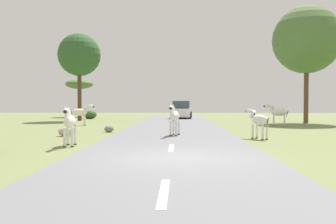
# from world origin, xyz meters

# --- Properties ---
(ground_plane) EXTENTS (90.00, 90.00, 0.00)m
(ground_plane) POSITION_xyz_m (0.00, 0.00, 0.00)
(ground_plane) COLOR olive
(road) EXTENTS (6.00, 64.00, 0.05)m
(road) POSITION_xyz_m (-0.21, 0.00, 0.03)
(road) COLOR slate
(road) RESTS_ON ground_plane
(lane_markings) EXTENTS (0.16, 56.00, 0.01)m
(lane_markings) POSITION_xyz_m (-0.21, -1.00, 0.05)
(lane_markings) COLOR silver
(lane_markings) RESTS_ON road
(zebra_0) EXTENTS (0.61, 1.60, 1.52)m
(zebra_0) POSITION_xyz_m (-0.16, 6.59, 0.96)
(zebra_0) COLOR silver
(zebra_0) RESTS_ON road
(zebra_1) EXTENTS (0.94, 1.37, 1.41)m
(zebra_1) POSITION_xyz_m (3.63, 5.65, 0.84)
(zebra_1) COLOR silver
(zebra_1) RESTS_ON ground_plane
(zebra_2) EXTENTS (1.57, 0.83, 1.55)m
(zebra_2) POSITION_xyz_m (-6.91, 14.55, 0.92)
(zebra_2) COLOR silver
(zebra_2) RESTS_ON ground_plane
(zebra_3) EXTENTS (1.63, 0.77, 1.58)m
(zebra_3) POSITION_xyz_m (6.94, 14.42, 0.94)
(zebra_3) COLOR silver
(zebra_3) RESTS_ON ground_plane
(zebra_4) EXTENTS (0.56, 1.60, 1.51)m
(zebra_4) POSITION_xyz_m (-4.01, 2.76, 0.90)
(zebra_4) COLOR silver
(zebra_4) RESTS_ON ground_plane
(car_0) EXTENTS (2.19, 4.42, 1.74)m
(car_0) POSITION_xyz_m (0.33, 25.11, 0.85)
(car_0) COLOR white
(car_0) RESTS_ON road
(tree_1) EXTENTS (3.07, 3.07, 4.23)m
(tree_1) POSITION_xyz_m (-11.11, 28.85, 3.63)
(tree_1) COLOR brown
(tree_1) RESTS_ON ground_plane
(tree_2) EXTENTS (5.32, 5.32, 9.26)m
(tree_2) POSITION_xyz_m (10.18, 18.02, 6.58)
(tree_2) COLOR brown
(tree_2) RESTS_ON ground_plane
(tree_3) EXTENTS (3.76, 3.76, 7.77)m
(tree_3) POSITION_xyz_m (-8.81, 20.86, 5.85)
(tree_3) COLOR #4C3823
(tree_3) RESTS_ON ground_plane
(bush_0) EXTENTS (1.38, 1.24, 0.83)m
(bush_0) POSITION_xyz_m (-8.85, 24.56, 0.41)
(bush_0) COLOR #2D5628
(bush_0) RESTS_ON ground_plane
(rock_1) EXTENTS (0.52, 0.38, 0.35)m
(rock_1) POSITION_xyz_m (-3.78, 8.96, 0.18)
(rock_1) COLOR gray
(rock_1) RESTS_ON ground_plane
(rock_2) EXTENTS (0.45, 0.46, 0.29)m
(rock_2) POSITION_xyz_m (-8.62, 16.94, 0.14)
(rock_2) COLOR #A89E8C
(rock_2) RESTS_ON ground_plane
(rock_3) EXTENTS (0.72, 0.58, 0.44)m
(rock_3) POSITION_xyz_m (-5.45, 6.68, 0.22)
(rock_3) COLOR #A89E8C
(rock_3) RESTS_ON ground_plane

